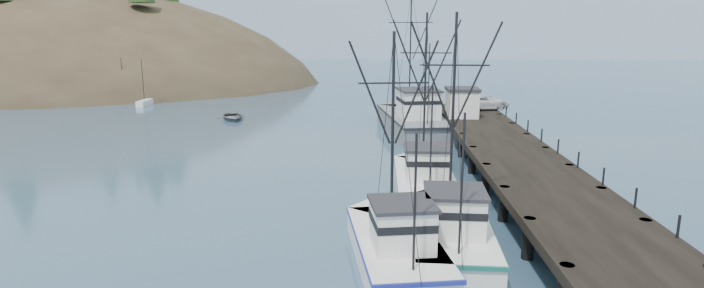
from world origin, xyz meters
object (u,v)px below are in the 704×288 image
at_px(pickup_truck, 483,102).
at_px(work_vessel, 412,119).
at_px(pier_shed, 462,102).
at_px(trawler_far, 424,178).
at_px(pier, 509,151).
at_px(motorboat, 233,120).
at_px(trawler_mid, 395,243).
at_px(trawler_near, 450,229).

bearing_deg(pickup_truck, work_vessel, 92.82).
distance_m(work_vessel, pier_shed, 5.70).
bearing_deg(trawler_far, pickup_truck, 70.31).
xyz_separation_m(pier, pier_shed, (-1.43, 13.19, 1.73)).
xyz_separation_m(pier, work_vessel, (-5.90, 15.95, -0.46)).
height_order(pier, motorboat, pier).
xyz_separation_m(trawler_far, motorboat, (-19.53, 26.46, -0.82)).
bearing_deg(trawler_mid, pier, 60.28).
height_order(pickup_truck, motorboat, pickup_truck).
distance_m(trawler_near, pickup_truck, 32.35).
bearing_deg(trawler_near, trawler_mid, -145.21).
relative_size(work_vessel, motorboat, 3.66).
xyz_separation_m(pier_shed, pickup_truck, (2.93, 4.81, -0.64)).
bearing_deg(trawler_mid, trawler_near, 34.79).
relative_size(pier_shed, motorboat, 0.68).
relative_size(trawler_mid, trawler_far, 0.92).
height_order(trawler_mid, work_vessel, work_vessel).
bearing_deg(pier_shed, motorboat, 159.95).
bearing_deg(pickup_truck, pier_shed, 136.04).
xyz_separation_m(pier_shed, motorboat, (-24.58, 8.97, -3.42)).
bearing_deg(work_vessel, motorboat, 162.85).
distance_m(pier, trawler_near, 14.71).
bearing_deg(pier, trawler_far, -146.43).
bearing_deg(trawler_far, trawler_mid, -101.70).
height_order(trawler_far, motorboat, trawler_far).
bearing_deg(pickup_truck, trawler_mid, 150.25).
relative_size(pier, trawler_mid, 4.06).
bearing_deg(trawler_far, motorboat, 126.42).
height_order(trawler_far, pickup_truck, trawler_far).
relative_size(trawler_near, pier_shed, 3.63).
bearing_deg(motorboat, pickup_truck, -30.34).
distance_m(trawler_near, work_vessel, 29.38).
distance_m(pier, pier_shed, 13.38).
distance_m(pier, work_vessel, 17.02).
distance_m(trawler_far, motorboat, 32.90).
bearing_deg(pier_shed, trawler_mid, -104.43).
bearing_deg(work_vessel, pickup_truck, 15.46).
height_order(trawler_near, pier_shed, trawler_near).
xyz_separation_m(trawler_mid, pier_shed, (7.35, 28.56, 2.60)).
relative_size(pier, trawler_near, 3.79).
distance_m(pickup_truck, motorboat, 27.96).
bearing_deg(trawler_mid, work_vessel, 84.76).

